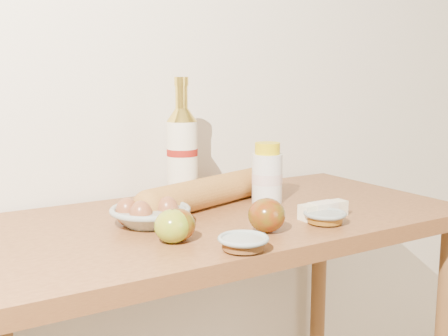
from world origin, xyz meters
The scene contains 12 objects.
back_wall centered at (0.00, 1.51, 1.30)m, with size 3.50×0.02×2.60m, color silver.
table centered at (0.00, 1.18, 0.78)m, with size 1.20×0.60×0.90m.
bourbon_bottle centered at (-0.01, 1.34, 1.03)m, with size 0.11×0.11×0.33m.
cream_bottle centered at (0.18, 1.23, 0.97)m, with size 0.10×0.10×0.16m.
egg_bowl centered at (-0.17, 1.19, 0.93)m, with size 0.20×0.20×0.06m.
baguette centered at (0.02, 1.26, 0.94)m, with size 0.46×0.21×0.08m.
apple_yellowgreen centered at (-0.19, 1.04, 0.93)m, with size 0.09×0.09×0.07m.
apple_redgreen_front centered at (-0.18, 1.04, 0.93)m, with size 0.09×0.09×0.07m.
apple_redgreen_right centered at (0.02, 1.00, 0.94)m, with size 0.10×0.10×0.07m.
sugar_bowl centered at (-0.10, 0.92, 0.92)m, with size 0.11×0.11×0.03m.
syrup_bowl centered at (0.17, 0.99, 0.91)m, with size 0.12×0.12×0.03m.
butter_stick centered at (0.20, 1.03, 0.92)m, with size 0.13×0.04×0.04m.
Camera 1 is at (-0.67, 0.05, 1.24)m, focal length 45.00 mm.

